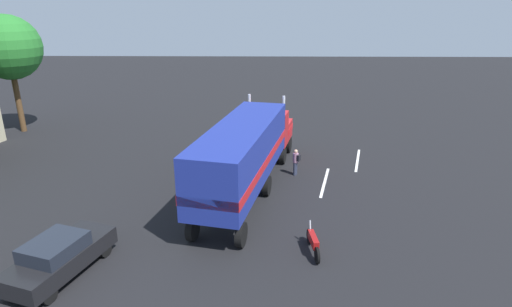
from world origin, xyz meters
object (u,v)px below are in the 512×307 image
at_px(person_bystander, 296,161).
at_px(motorcycle, 313,242).
at_px(tree_center, 8,48).
at_px(parked_car, 60,256).
at_px(semi_truck, 247,149).

distance_m(person_bystander, motorcycle, 8.46).
distance_m(motorcycle, tree_center, 28.67).
bearing_deg(tree_center, parked_car, -147.64).
height_order(semi_truck, motorcycle, semi_truck).
bearing_deg(tree_center, semi_truck, -121.33).
distance_m(parked_car, tree_center, 23.40).
bearing_deg(motorcycle, semi_truck, 26.48).
bearing_deg(semi_truck, tree_center, 58.67).
bearing_deg(parked_car, semi_truck, -41.91).
relative_size(person_bystander, motorcycle, 0.77).
bearing_deg(semi_truck, motorcycle, -153.52).
xyz_separation_m(semi_truck, tree_center, (11.53, 18.95, 4.17)).
xyz_separation_m(parked_car, tree_center, (19.13, 12.12, 5.88)).
bearing_deg(semi_truck, parked_car, 138.09).
height_order(person_bystander, tree_center, tree_center).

